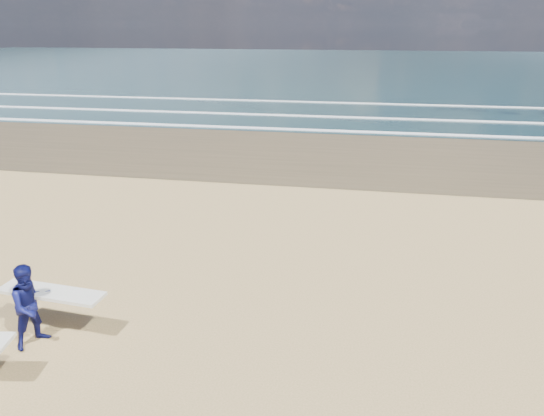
# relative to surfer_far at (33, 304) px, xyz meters

# --- Properties ---
(ocean) EXTENTS (220.00, 100.00, 0.02)m
(ocean) POSITION_rel_surfer_far_xyz_m (19.48, 70.68, -0.86)
(ocean) COLOR #172F32
(ocean) RESTS_ON ground
(surfer_far) EXTENTS (2.23, 1.22, 1.71)m
(surfer_far) POSITION_rel_surfer_far_xyz_m (0.00, 0.00, 0.00)
(surfer_far) COLOR #0E114E
(surfer_far) RESTS_ON ground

